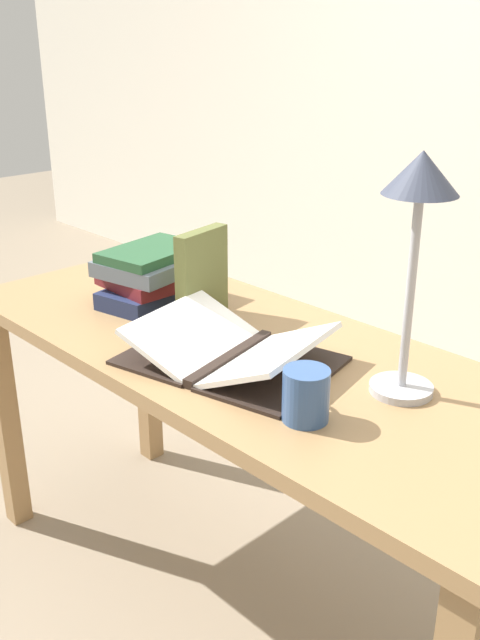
{
  "coord_description": "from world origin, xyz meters",
  "views": [
    {
      "loc": [
        1.08,
        -1.05,
        1.43
      ],
      "look_at": [
        0.03,
        -0.03,
        0.83
      ],
      "focal_mm": 40.0,
      "sensor_mm": 36.0,
      "label": 1
    }
  ],
  "objects_px": {
    "open_book": "(230,351)",
    "book_stack_tall": "(153,274)",
    "book_standing_upright": "(202,275)",
    "reading_lamp": "(418,213)",
    "coffee_mug": "(306,395)"
  },
  "relations": [
    {
      "from": "book_standing_upright",
      "to": "coffee_mug",
      "type": "xyz_separation_m",
      "value": [
        0.51,
        -0.19,
        -0.06
      ]
    },
    {
      "from": "book_stack_tall",
      "to": "reading_lamp",
      "type": "relative_size",
      "value": 0.66
    },
    {
      "from": "open_book",
      "to": "book_stack_tall",
      "type": "height_order",
      "value": "book_stack_tall"
    },
    {
      "from": "open_book",
      "to": "reading_lamp",
      "type": "xyz_separation_m",
      "value": [
        0.34,
        0.15,
        0.34
      ]
    },
    {
      "from": "open_book",
      "to": "book_stack_tall",
      "type": "bearing_deg",
      "value": 151.94
    },
    {
      "from": "open_book",
      "to": "book_standing_upright",
      "type": "xyz_separation_m",
      "value": [
        -0.23,
        0.13,
        0.09
      ]
    },
    {
      "from": "book_stack_tall",
      "to": "coffee_mug",
      "type": "distance_m",
      "value": 0.73
    },
    {
      "from": "book_stack_tall",
      "to": "book_standing_upright",
      "type": "xyz_separation_m",
      "value": [
        0.19,
        0.01,
        0.04
      ]
    },
    {
      "from": "book_standing_upright",
      "to": "coffee_mug",
      "type": "distance_m",
      "value": 0.55
    },
    {
      "from": "reading_lamp",
      "to": "book_stack_tall",
      "type": "bearing_deg",
      "value": -177.5
    },
    {
      "from": "book_standing_upright",
      "to": "reading_lamp",
      "type": "relative_size",
      "value": 0.48
    },
    {
      "from": "book_standing_upright",
      "to": "reading_lamp",
      "type": "xyz_separation_m",
      "value": [
        0.57,
        0.02,
        0.25
      ]
    },
    {
      "from": "open_book",
      "to": "reading_lamp",
      "type": "bearing_deg",
      "value": 11.53
    },
    {
      "from": "open_book",
      "to": "coffee_mug",
      "type": "xyz_separation_m",
      "value": [
        0.28,
        -0.07,
        0.03
      ]
    },
    {
      "from": "book_standing_upright",
      "to": "coffee_mug",
      "type": "height_order",
      "value": "book_standing_upright"
    }
  ]
}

